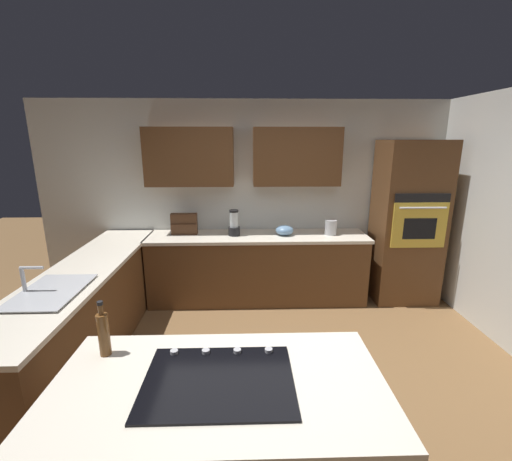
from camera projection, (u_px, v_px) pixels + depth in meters
The scene contains 16 objects.
ground_plane at pixel (275, 385), 3.05m from camera, with size 14.00×14.00×0.00m, color brown.
wall_back at pixel (259, 189), 4.65m from camera, with size 6.00×0.44×2.60m.
lower_cabinets_back at pixel (257, 269), 4.60m from camera, with size 2.80×0.60×0.86m, color brown.
countertop_back at pixel (257, 237), 4.48m from camera, with size 2.84×0.64×0.04m, color silver.
lower_cabinets_side at pixel (88, 314), 3.42m from camera, with size 0.60×2.90×0.86m, color brown.
countertop_side at pixel (82, 271), 3.30m from camera, with size 0.64×2.94×0.04m, color silver.
island_base at pixel (221, 456), 1.88m from camera, with size 1.63×0.82×0.86m, color brown.
island_top at pixel (219, 385), 1.77m from camera, with size 1.71×0.90×0.04m, color silver.
wall_oven at pixel (407, 223), 4.49m from camera, with size 0.80×0.66×2.10m.
sink_unit at pixel (50, 291), 2.78m from camera, with size 0.46×0.70×0.23m.
cooktop at pixel (219, 380), 1.77m from camera, with size 0.76×0.56×0.03m.
blender at pixel (234, 225), 4.43m from camera, with size 0.15×0.15×0.33m.
mixing_bowl at pixel (284, 230), 4.47m from camera, with size 0.23×0.23×0.13m, color #668CB2.
spice_rack at pixel (184, 224), 4.49m from camera, with size 0.33×0.11×0.27m.
kettle at pixel (331, 227), 4.48m from camera, with size 0.15×0.15×0.19m, color #B7BABF.
oil_bottle at pixel (104, 333), 1.95m from camera, with size 0.06×0.06×0.33m.
Camera 1 is at (0.25, 2.59, 2.09)m, focal length 24.29 mm.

